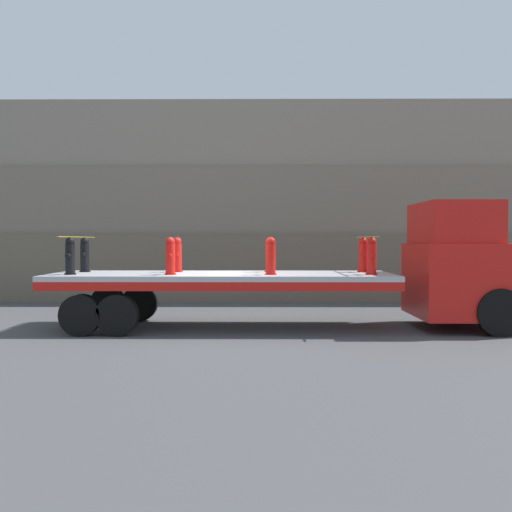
% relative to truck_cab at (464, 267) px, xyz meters
% --- Properties ---
extents(ground_plane, '(120.00, 120.00, 0.00)m').
position_rel_truck_cab_xyz_m(ground_plane, '(-5.86, 0.00, -1.50)').
color(ground_plane, '#474749').
extents(rock_cliff, '(60.00, 3.30, 6.99)m').
position_rel_truck_cab_xyz_m(rock_cliff, '(-5.86, 7.29, 2.00)').
color(rock_cliff, '#665B4C').
rests_on(rock_cliff, ground_plane).
extents(truck_cab, '(2.35, 2.64, 3.04)m').
position_rel_truck_cab_xyz_m(truck_cab, '(0.00, 0.00, 0.00)').
color(truck_cab, red).
rests_on(truck_cab, ground_plane).
extents(flatbed_trailer, '(8.22, 2.62, 1.33)m').
position_rel_truck_cab_xyz_m(flatbed_trailer, '(-6.58, 0.00, -0.46)').
color(flatbed_trailer, '#B2B2B7').
rests_on(flatbed_trailer, ground_plane).
extents(fire_hydrant_black_near_0, '(0.28, 0.46, 0.87)m').
position_rel_truck_cab_xyz_m(fire_hydrant_black_near_0, '(-9.37, -0.56, 0.26)').
color(fire_hydrant_black_near_0, black).
rests_on(fire_hydrant_black_near_0, flatbed_trailer).
extents(fire_hydrant_black_far_0, '(0.28, 0.46, 0.87)m').
position_rel_truck_cab_xyz_m(fire_hydrant_black_far_0, '(-9.37, 0.56, 0.26)').
color(fire_hydrant_black_far_0, black).
rests_on(fire_hydrant_black_far_0, flatbed_trailer).
extents(fire_hydrant_red_near_1, '(0.28, 0.46, 0.87)m').
position_rel_truck_cab_xyz_m(fire_hydrant_red_near_1, '(-7.03, -0.56, 0.26)').
color(fire_hydrant_red_near_1, red).
rests_on(fire_hydrant_red_near_1, flatbed_trailer).
extents(fire_hydrant_red_far_1, '(0.28, 0.46, 0.87)m').
position_rel_truck_cab_xyz_m(fire_hydrant_red_far_1, '(-7.03, 0.56, 0.26)').
color(fire_hydrant_red_far_1, red).
rests_on(fire_hydrant_red_far_1, flatbed_trailer).
extents(fire_hydrant_red_near_2, '(0.28, 0.46, 0.87)m').
position_rel_truck_cab_xyz_m(fire_hydrant_red_near_2, '(-4.69, -0.56, 0.26)').
color(fire_hydrant_red_near_2, red).
rests_on(fire_hydrant_red_near_2, flatbed_trailer).
extents(fire_hydrant_red_far_2, '(0.28, 0.46, 0.87)m').
position_rel_truck_cab_xyz_m(fire_hydrant_red_far_2, '(-4.69, 0.56, 0.26)').
color(fire_hydrant_red_far_2, red).
rests_on(fire_hydrant_red_far_2, flatbed_trailer).
extents(fire_hydrant_red_near_3, '(0.28, 0.46, 0.87)m').
position_rel_truck_cab_xyz_m(fire_hydrant_red_near_3, '(-2.35, -0.56, 0.26)').
color(fire_hydrant_red_near_3, red).
rests_on(fire_hydrant_red_near_3, flatbed_trailer).
extents(fire_hydrant_red_far_3, '(0.28, 0.46, 0.87)m').
position_rel_truck_cab_xyz_m(fire_hydrant_red_far_3, '(-2.35, 0.56, 0.26)').
color(fire_hydrant_red_far_3, red).
rests_on(fire_hydrant_red_far_3, flatbed_trailer).
extents(cargo_strap_rear, '(0.05, 2.73, 0.01)m').
position_rel_truck_cab_xyz_m(cargo_strap_rear, '(-9.37, 0.00, 0.71)').
color(cargo_strap_rear, yellow).
rests_on(cargo_strap_rear, fire_hydrant_black_near_0).
extents(cargo_strap_middle, '(0.05, 2.73, 0.01)m').
position_rel_truck_cab_xyz_m(cargo_strap_middle, '(-2.35, 0.00, 0.71)').
color(cargo_strap_middle, yellow).
rests_on(cargo_strap_middle, fire_hydrant_red_near_3).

